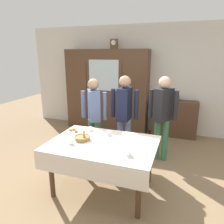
% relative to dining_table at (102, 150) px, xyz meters
% --- Properties ---
extents(ground_plane, '(12.00, 12.00, 0.00)m').
position_rel_dining_table_xyz_m(ground_plane, '(0.00, 0.23, -0.66)').
color(ground_plane, '#846B4C').
rests_on(ground_plane, ground).
extents(back_wall, '(6.40, 0.10, 2.70)m').
position_rel_dining_table_xyz_m(back_wall, '(0.00, 2.88, 0.69)').
color(back_wall, silver).
rests_on(back_wall, ground).
extents(dining_table, '(1.53, 1.09, 0.76)m').
position_rel_dining_table_xyz_m(dining_table, '(0.00, 0.00, 0.00)').
color(dining_table, '#4C3321').
rests_on(dining_table, ground).
extents(wall_cabinet, '(2.17, 0.46, 2.10)m').
position_rel_dining_table_xyz_m(wall_cabinet, '(-0.90, 2.59, 0.39)').
color(wall_cabinet, '#4C3321').
rests_on(wall_cabinet, ground).
extents(mantel_clock, '(0.18, 0.11, 0.24)m').
position_rel_dining_table_xyz_m(mantel_clock, '(-0.70, 2.59, 1.56)').
color(mantel_clock, brown).
rests_on(mantel_clock, wall_cabinet).
extents(bookshelf_low, '(1.06, 0.35, 0.89)m').
position_rel_dining_table_xyz_m(bookshelf_low, '(0.86, 2.64, -0.21)').
color(bookshelf_low, '#4C3321').
rests_on(bookshelf_low, ground).
extents(book_stack, '(0.16, 0.20, 0.13)m').
position_rel_dining_table_xyz_m(book_stack, '(0.86, 2.64, 0.30)').
color(book_stack, '#3D754C').
rests_on(book_stack, bookshelf_low).
extents(tea_cup_near_right, '(0.13, 0.13, 0.06)m').
position_rel_dining_table_xyz_m(tea_cup_near_right, '(-0.39, -0.18, 0.13)').
color(tea_cup_near_right, white).
rests_on(tea_cup_near_right, dining_table).
extents(tea_cup_near_left, '(0.13, 0.13, 0.06)m').
position_rel_dining_table_xyz_m(tea_cup_near_left, '(-0.37, 0.41, 0.13)').
color(tea_cup_near_left, white).
rests_on(tea_cup_near_left, dining_table).
extents(tea_cup_back_edge, '(0.13, 0.13, 0.06)m').
position_rel_dining_table_xyz_m(tea_cup_back_edge, '(0.46, -0.24, 0.13)').
color(tea_cup_back_edge, silver).
rests_on(tea_cup_back_edge, dining_table).
extents(tea_cup_far_left, '(0.13, 0.13, 0.06)m').
position_rel_dining_table_xyz_m(tea_cup_far_left, '(-0.02, 0.33, 0.13)').
color(tea_cup_far_left, silver).
rests_on(tea_cup_far_left, dining_table).
extents(bread_basket, '(0.24, 0.24, 0.16)m').
position_rel_dining_table_xyz_m(bread_basket, '(-0.32, 0.02, 0.14)').
color(bread_basket, '#9E7542').
rests_on(bread_basket, dining_table).
extents(pastry_plate, '(0.28, 0.28, 0.05)m').
position_rel_dining_table_xyz_m(pastry_plate, '(-0.60, 0.26, 0.12)').
color(pastry_plate, white).
rests_on(pastry_plate, dining_table).
extents(spoon_center, '(0.12, 0.02, 0.01)m').
position_rel_dining_table_xyz_m(spoon_center, '(0.40, 0.26, 0.11)').
color(spoon_center, silver).
rests_on(spoon_center, dining_table).
extents(spoon_back_edge, '(0.12, 0.02, 0.01)m').
position_rel_dining_table_xyz_m(spoon_back_edge, '(0.62, 0.36, 0.11)').
color(spoon_back_edge, silver).
rests_on(spoon_back_edge, dining_table).
extents(spoon_far_right, '(0.12, 0.02, 0.01)m').
position_rel_dining_table_xyz_m(spoon_far_right, '(0.46, 0.41, 0.11)').
color(spoon_far_right, silver).
rests_on(spoon_far_right, dining_table).
extents(person_near_right_end, '(0.52, 0.41, 1.56)m').
position_rel_dining_table_xyz_m(person_near_right_end, '(-0.55, 0.96, 0.28)').
color(person_near_right_end, '#33704C').
rests_on(person_near_right_end, ground).
extents(person_behind_table_left, '(0.52, 0.41, 1.61)m').
position_rel_dining_table_xyz_m(person_behind_table_left, '(0.70, 1.27, 0.32)').
color(person_behind_table_left, '#33704C').
rests_on(person_behind_table_left, ground).
extents(person_behind_table_right, '(0.52, 0.36, 1.62)m').
position_rel_dining_table_xyz_m(person_behind_table_right, '(0.02, 1.08, 0.32)').
color(person_behind_table_right, slate).
rests_on(person_behind_table_right, ground).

